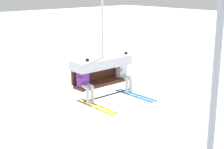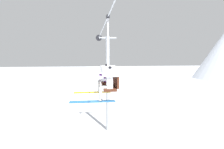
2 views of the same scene
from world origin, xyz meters
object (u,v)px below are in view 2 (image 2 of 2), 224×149
object	(u,v)px
lift_tower_near	(108,82)
skier_purple	(103,78)
skier_white	(106,83)
chairlift_chair	(110,73)

from	to	relation	value
lift_tower_near	skier_purple	bearing A→B (deg)	-6.52
lift_tower_near	skier_purple	size ratio (longest dim) A/B	5.31
skier_white	skier_purple	bearing A→B (deg)	180.00
skier_purple	chairlift_chair	bearing A→B (deg)	14.91
skier_white	chairlift_chair	bearing A→B (deg)	165.21
chairlift_chair	skier_white	size ratio (longest dim) A/B	1.90
skier_purple	skier_white	bearing A→B (deg)	0.00
skier_purple	skier_white	distance (m)	1.61
skier_purple	skier_white	size ratio (longest dim) A/B	1.00
lift_tower_near	skier_purple	distance (m)	8.28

